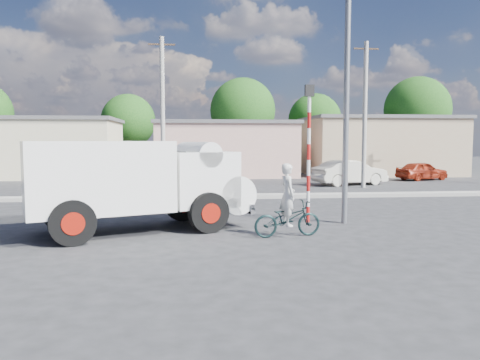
{
  "coord_description": "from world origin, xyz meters",
  "views": [
    {
      "loc": [
        -0.51,
        -13.06,
        2.6
      ],
      "look_at": [
        1.1,
        2.41,
        1.3
      ],
      "focal_mm": 35.0,
      "sensor_mm": 36.0,
      "label": 1
    }
  ],
  "objects": [
    {
      "name": "tree_row",
      "position": [
        3.76,
        28.45,
        4.99
      ],
      "size": [
        43.62,
        7.43,
        8.42
      ],
      "color": "#38281E",
      "rests_on": "ground"
    },
    {
      "name": "truck",
      "position": [
        -1.95,
        0.55,
        1.44
      ],
      "size": [
        6.68,
        4.35,
        2.6
      ],
      "rotation": [
        0.0,
        0.0,
        0.36
      ],
      "color": "black",
      "rests_on": "ground"
    },
    {
      "name": "car_red",
      "position": [
        14.73,
        16.53,
        0.62
      ],
      "size": [
        3.9,
        2.53,
        1.24
      ],
      "primitive_type": "imported",
      "rotation": [
        0.0,
        0.0,
        1.89
      ],
      "color": "maroon",
      "rests_on": "ground"
    },
    {
      "name": "traffic_pole",
      "position": [
        3.2,
        1.5,
        2.59
      ],
      "size": [
        0.28,
        0.18,
        4.36
      ],
      "color": "red",
      "rests_on": "ground"
    },
    {
      "name": "median",
      "position": [
        0.0,
        8.0,
        0.08
      ],
      "size": [
        40.0,
        0.8,
        0.16
      ],
      "primitive_type": "cube",
      "color": "#99968E",
      "rests_on": "ground"
    },
    {
      "name": "streetlight",
      "position": [
        4.14,
        1.2,
        4.96
      ],
      "size": [
        2.34,
        0.22,
        9.0
      ],
      "color": "slate",
      "rests_on": "ground"
    },
    {
      "name": "utility_poles",
      "position": [
        3.25,
        12.0,
        4.07
      ],
      "size": [
        35.4,
        0.24,
        8.0
      ],
      "color": "#99968E",
      "rests_on": "ground"
    },
    {
      "name": "bicycle",
      "position": [
        2.07,
        -0.7,
        0.49
      ],
      "size": [
        1.96,
        0.94,
        0.99
      ],
      "primitive_type": "imported",
      "rotation": [
        0.0,
        0.0,
        1.73
      ],
      "color": "black",
      "rests_on": "ground"
    },
    {
      "name": "cyclist",
      "position": [
        2.07,
        -0.7,
        0.85
      ],
      "size": [
        0.5,
        0.68,
        1.7
      ],
      "primitive_type": "imported",
      "rotation": [
        0.0,
        0.0,
        1.73
      ],
      "color": "silver",
      "rests_on": "ground"
    },
    {
      "name": "ground_plane",
      "position": [
        0.0,
        0.0,
        0.0
      ],
      "size": [
        120.0,
        120.0,
        0.0
      ],
      "primitive_type": "plane",
      "color": "#29292B",
      "rests_on": "ground"
    },
    {
      "name": "building_row",
      "position": [
        1.1,
        22.0,
        2.13
      ],
      "size": [
        37.8,
        7.3,
        4.44
      ],
      "color": "beige",
      "rests_on": "ground"
    },
    {
      "name": "car_cream",
      "position": [
        8.82,
        13.73,
        0.74
      ],
      "size": [
        4.72,
        2.73,
        1.47
      ],
      "primitive_type": "imported",
      "rotation": [
        0.0,
        0.0,
        1.85
      ],
      "color": "beige",
      "rests_on": "ground"
    }
  ]
}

